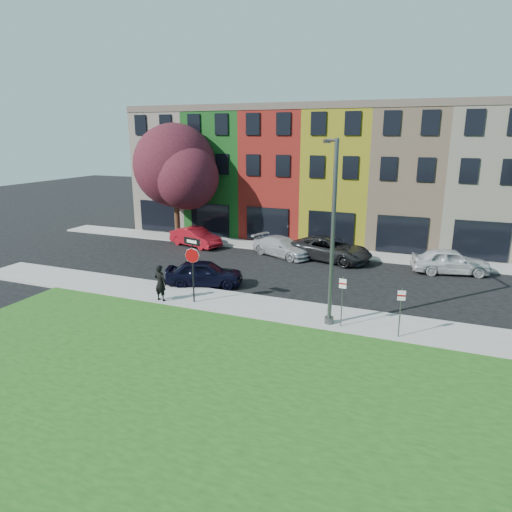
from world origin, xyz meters
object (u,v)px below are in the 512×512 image
at_px(stop_sign, 192,257).
at_px(sedan_near, 204,273).
at_px(man, 160,283).
at_px(street_lamp, 332,234).

xyz_separation_m(stop_sign, sedan_near, (-0.88, 2.78, -1.72)).
distance_m(man, street_lamp, 9.05).
height_order(stop_sign, street_lamp, street_lamp).
height_order(stop_sign, sedan_near, stop_sign).
relative_size(stop_sign, man, 1.76).
height_order(man, sedan_near, man).
height_order(stop_sign, man, stop_sign).
bearing_deg(sedan_near, man, 147.64).
xyz_separation_m(stop_sign, street_lamp, (6.83, 0.10, 1.70)).
bearing_deg(stop_sign, sedan_near, 123.60).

